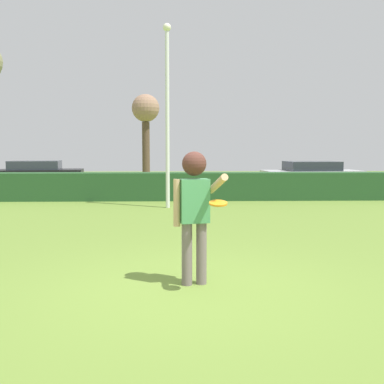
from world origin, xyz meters
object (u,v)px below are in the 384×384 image
object	(u,v)px
person	(194,201)
lamppost	(167,107)
frisbee	(218,203)
bare_elm_tree	(146,114)
parked_car_black	(35,173)
parked_car_silver	(311,174)

from	to	relation	value
person	lamppost	xyz separation A→B (m)	(-0.54, 7.91, 1.94)
person	frisbee	world-z (taller)	person
lamppost	bare_elm_tree	size ratio (longest dim) A/B	1.16
person	bare_elm_tree	size ratio (longest dim) A/B	0.38
person	frisbee	size ratio (longest dim) A/B	7.92
parked_car_black	bare_elm_tree	world-z (taller)	bare_elm_tree
person	frisbee	distance (m)	0.54
lamppost	parked_car_black	xyz separation A→B (m)	(-6.22, 7.08, -2.38)
lamppost	parked_car_black	distance (m)	9.72
parked_car_black	lamppost	bearing A→B (deg)	-48.71
lamppost	bare_elm_tree	xyz separation A→B (m)	(-1.44, 11.04, 0.58)
lamppost	parked_car_black	world-z (taller)	lamppost
person	bare_elm_tree	world-z (taller)	bare_elm_tree
lamppost	bare_elm_tree	distance (m)	11.15
lamppost	parked_car_black	size ratio (longest dim) A/B	1.26
frisbee	bare_elm_tree	bearing A→B (deg)	96.64
parked_car_black	bare_elm_tree	distance (m)	6.87
frisbee	parked_car_black	size ratio (longest dim) A/B	0.05
parked_car_black	person	bearing A→B (deg)	-65.73
lamppost	person	bearing A→B (deg)	-86.08
person	parked_car_silver	distance (m)	14.84
parked_car_silver	bare_elm_tree	distance (m)	9.68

